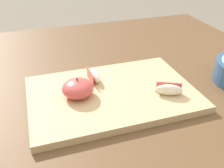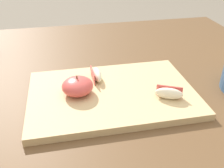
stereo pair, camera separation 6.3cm
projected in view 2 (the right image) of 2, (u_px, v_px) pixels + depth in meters
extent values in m
cube|color=brown|center=(113.00, 82.00, 0.74)|extent=(1.12, 0.99, 0.03)
cube|color=brown|center=(188.00, 93.00, 1.39)|extent=(0.06, 0.06, 0.74)
cube|color=tan|center=(112.00, 94.00, 0.64)|extent=(0.41, 0.28, 0.02)
ellipsoid|color=#D14C47|center=(78.00, 86.00, 0.62)|extent=(0.08, 0.08, 0.04)
cylinder|color=#4C3319|center=(77.00, 78.00, 0.61)|extent=(0.00, 0.00, 0.01)
ellipsoid|color=#F4EACC|center=(97.00, 74.00, 0.68)|extent=(0.02, 0.07, 0.03)
cube|color=#D14C47|center=(93.00, 75.00, 0.68)|extent=(0.00, 0.06, 0.03)
ellipsoid|color=#F4EACC|center=(169.00, 94.00, 0.60)|extent=(0.07, 0.05, 0.03)
cube|color=#D14C47|center=(169.00, 91.00, 0.61)|extent=(0.06, 0.03, 0.03)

